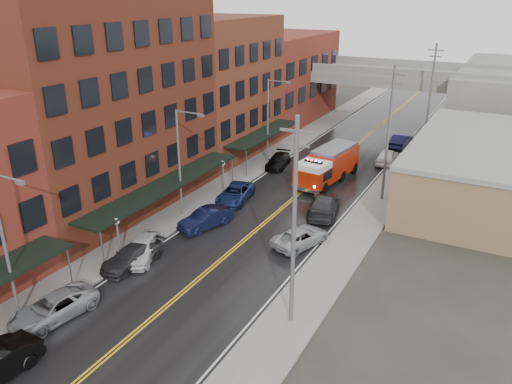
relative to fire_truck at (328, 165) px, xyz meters
The scene contains 31 objects.
road 7.57m from the fire_truck, 98.72° to the right, with size 11.00×160.00×0.02m, color black.
sidewalk_left 11.26m from the fire_truck, 139.12° to the right, with size 3.00×160.00×0.15m, color slate.
sidewalk_right 9.70m from the fire_truck, 49.68° to the right, with size 3.00×160.00×0.15m, color slate.
curb_left 10.08m from the fire_truck, 132.89° to the right, with size 0.30×160.00×0.15m, color gray.
curb_right 8.74m from the fire_truck, 58.11° to the right, with size 0.30×160.00×0.15m, color gray.
brick_building_b 21.55m from the fire_truck, 135.26° to the right, with size 9.00×20.00×18.00m, color #4F2215.
brick_building_c 15.85m from the fire_truck, 167.43° to the left, with size 9.00×15.00×15.00m, color brown.
brick_building_far 25.59m from the fire_truck, 124.84° to the left, with size 9.00×20.00×12.00m, color maroon.
tan_building 15.15m from the fire_truck, 10.34° to the left, with size 14.00×22.00×5.00m, color #8D6E4C.
awning_1 16.73m from the fire_truck, 121.08° to the right, with size 2.60×18.00×3.09m.
awning_2 9.27m from the fire_truck, 159.52° to the left, with size 2.60×13.00×3.09m.
globe_lamp_1 22.58m from the fire_truck, 109.45° to the right, with size 0.44×0.44×3.12m.
globe_lamp_2 10.48m from the fire_truck, 135.90° to the right, with size 0.44×0.44×3.12m.
street_lamp_0 30.47m from the fire_truck, 104.67° to the right, with size 2.64×0.22×9.00m.
street_lamp_1 15.72m from the fire_truck, 119.99° to the right, with size 2.64×0.22×9.00m.
street_lamp_2 8.83m from the fire_truck, 160.50° to the left, with size 2.64×0.22×9.00m.
utility_pole_0 23.55m from the fire_truck, 74.73° to the right, with size 1.80×0.24×12.00m.
utility_pole_1 7.94m from the fire_truck, 20.59° to the right, with size 1.80×0.24×12.00m.
utility_pole_2 19.28m from the fire_truck, 71.05° to the left, with size 1.80×0.24×12.00m.
overpass 25.10m from the fire_truck, 92.59° to the left, with size 40.00×10.00×7.50m.
fire_truck is the anchor object (origin of this frame).
parked_car_left_2 29.01m from the fire_truck, 102.18° to the right, with size 2.36×5.11×1.42m, color gray.
parked_car_left_3 22.46m from the fire_truck, 105.82° to the right, with size 1.98×4.87×1.41m, color #272629.
parked_car_left_4 21.40m from the fire_truck, 106.63° to the right, with size 1.91×4.75×1.62m, color silver.
parked_car_left_5 15.12m from the fire_truck, 108.91° to the right, with size 1.63×4.68×1.54m, color black.
parked_car_left_6 10.19m from the fire_truck, 123.13° to the right, with size 2.36×5.12×1.42m, color navy.
parked_car_left_7 6.43m from the fire_truck, 164.67° to the left, with size 1.90×4.66×1.35m, color black.
parked_car_right_0 13.84m from the fire_truck, 77.82° to the right, with size 2.22×4.81×1.34m, color #A0A3A7.
parked_car_right_1 7.94m from the fire_truck, 71.65° to the right, with size 2.32×5.71×1.66m, color #29292B.
parked_car_right_2 9.13m from the fire_truck, 64.69° to the left, with size 1.89×4.71×1.60m, color white.
parked_car_right_3 15.44m from the fire_truck, 75.41° to the left, with size 1.75×5.02×1.65m, color black.
Camera 1 is at (16.45, -6.83, 17.59)m, focal length 35.00 mm.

